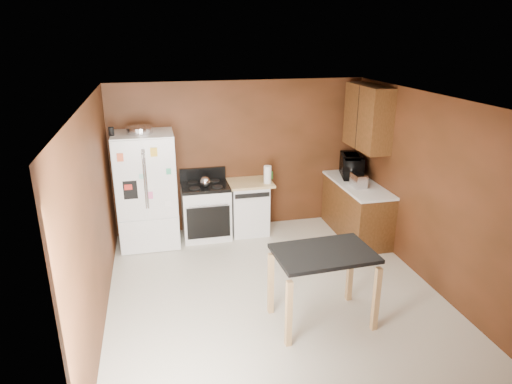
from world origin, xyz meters
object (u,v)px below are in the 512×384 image
object	(u,v)px
pen_cup	(111,131)
refrigerator	(147,190)
green_canister	(270,175)
island	(323,263)
roasting_pan	(140,130)
paper_towel	(268,175)
gas_range	(206,210)
dishwasher	(248,207)
kettle	(205,182)
microwave	(351,167)
toaster	(359,180)

from	to	relation	value
pen_cup	refrigerator	bearing A→B (deg)	9.58
green_canister	island	world-z (taller)	green_canister
roasting_pan	paper_towel	bearing A→B (deg)	-1.25
pen_cup	refrigerator	distance (m)	1.06
gas_range	dishwasher	world-z (taller)	gas_range
refrigerator	dishwasher	distance (m)	1.69
gas_range	island	xyz separation A→B (m)	(1.03, -2.65, 0.29)
pen_cup	gas_range	bearing A→B (deg)	5.68
kettle	dishwasher	distance (m)	0.91
kettle	gas_range	size ratio (longest dim) A/B	0.15
microwave	refrigerator	size ratio (longest dim) A/B	0.34
kettle	microwave	distance (m)	2.49
refrigerator	kettle	bearing A→B (deg)	-2.92
green_canister	refrigerator	distance (m)	2.03
roasting_pan	pen_cup	distance (m)	0.40
gas_range	dishwasher	xyz separation A→B (m)	(0.72, 0.02, -0.01)
dishwasher	island	world-z (taller)	island
pen_cup	green_canister	size ratio (longest dim) A/B	1.03
refrigerator	island	xyz separation A→B (m)	(1.94, -2.59, -0.14)
gas_range	roasting_pan	bearing A→B (deg)	-176.27
paper_towel	toaster	world-z (taller)	paper_towel
dishwasher	pen_cup	bearing A→B (deg)	-175.62
microwave	gas_range	distance (m)	2.56
pen_cup	refrigerator	size ratio (longest dim) A/B	0.07
toaster	refrigerator	xyz separation A→B (m)	(-3.28, 0.58, -0.10)
pen_cup	island	distance (m)	3.63
pen_cup	paper_towel	distance (m)	2.49
refrigerator	island	world-z (taller)	refrigerator
pen_cup	paper_towel	xyz separation A→B (m)	(2.35, 0.03, -0.83)
microwave	roasting_pan	bearing A→B (deg)	104.35
roasting_pan	paper_towel	xyz separation A→B (m)	(1.96, -0.04, -0.81)
gas_range	island	bearing A→B (deg)	-68.87
paper_towel	refrigerator	world-z (taller)	refrigerator
paper_towel	island	size ratio (longest dim) A/B	0.25
refrigerator	green_canister	bearing A→B (deg)	4.94
roasting_pan	toaster	bearing A→B (deg)	-9.89
roasting_pan	pen_cup	bearing A→B (deg)	-169.76
roasting_pan	microwave	bearing A→B (deg)	-0.45
roasting_pan	microwave	world-z (taller)	roasting_pan
pen_cup	toaster	world-z (taller)	pen_cup
refrigerator	dishwasher	xyz separation A→B (m)	(1.63, 0.09, -0.45)
roasting_pan	dishwasher	bearing A→B (deg)	2.96
roasting_pan	dishwasher	world-z (taller)	roasting_pan
island	toaster	bearing A→B (deg)	56.39
refrigerator	island	distance (m)	3.24
pen_cup	paper_towel	world-z (taller)	pen_cup
island	microwave	bearing A→B (deg)	60.40
pen_cup	island	xyz separation A→B (m)	(2.37, -2.52, -1.11)
kettle	roasting_pan	bearing A→B (deg)	177.24
pen_cup	green_canister	bearing A→B (deg)	5.76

